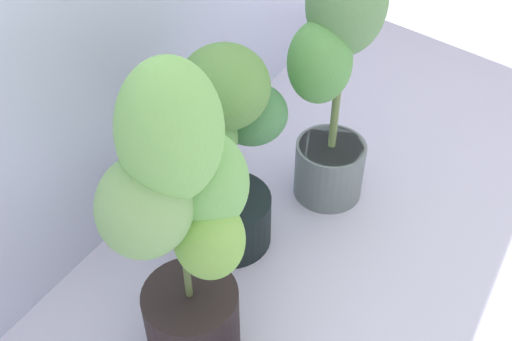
# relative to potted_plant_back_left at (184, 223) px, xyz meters

# --- Properties ---
(ground_plane) EXTENTS (8.00, 8.00, 0.00)m
(ground_plane) POSITION_rel_potted_plant_back_left_xyz_m (0.34, -0.40, -0.46)
(ground_plane) COLOR silver
(ground_plane) RESTS_ON ground
(potted_plant_back_left) EXTENTS (0.39, 0.29, 0.84)m
(potted_plant_back_left) POSITION_rel_potted_plant_back_left_xyz_m (0.00, 0.00, 0.00)
(potted_plant_back_left) COLOR #2B2120
(potted_plant_back_left) RESTS_ON ground
(potted_plant_back_right) EXTENTS (0.32, 0.25, 0.81)m
(potted_plant_back_right) POSITION_rel_potted_plant_back_left_xyz_m (0.67, -0.02, -0.01)
(potted_plant_back_right) COLOR slate
(potted_plant_back_right) RESTS_ON ground
(potted_plant_back_center) EXTENTS (0.38, 0.28, 0.65)m
(potted_plant_back_center) POSITION_rel_potted_plant_back_left_xyz_m (0.36, 0.13, -0.10)
(potted_plant_back_center) COLOR black
(potted_plant_back_center) RESTS_ON ground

